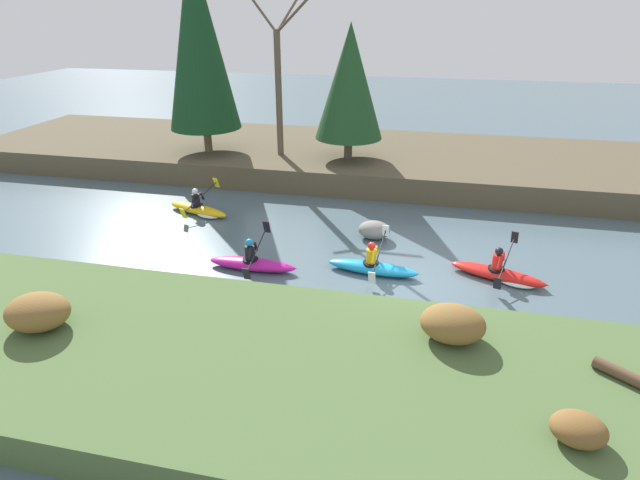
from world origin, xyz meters
TOP-DOWN VIEW (x-y plane):
  - ground_plane at (0.00, 0.00)m, footprint 90.00×90.00m
  - riverbank_near at (0.00, -5.14)m, footprint 44.00×5.76m
  - riverbank_far at (0.00, 10.44)m, footprint 44.00×8.38m
  - conifer_tree_far_left at (-9.90, 8.42)m, footprint 3.19×3.19m
  - conifer_tree_left at (-3.34, 8.65)m, footprint 2.92×2.92m
  - bare_tree_upstream at (-6.44, 8.72)m, footprint 3.89×3.84m
  - shrub_clump_nearest at (-7.97, -5.16)m, footprint 1.42×1.18m
  - shrub_clump_second at (0.94, -3.66)m, footprint 1.38×1.15m
  - shrub_clump_third at (2.89, -6.08)m, footprint 0.90×0.75m
  - kayaker_lead at (2.51, 0.61)m, footprint 2.76×2.02m
  - kayaker_middle at (-1.17, 0.23)m, footprint 2.79×2.07m
  - kayaker_trailing at (-4.74, -0.31)m, footprint 2.77×2.06m
  - kayaker_far_back at (-8.16, 3.44)m, footprint 2.76×2.03m
  - boulder_midstream at (-1.43, 2.68)m, footprint 1.09×0.85m

SIDE VIEW (x-z plane):
  - ground_plane at x=0.00m, z-range 0.00..0.00m
  - kayaker_lead at x=2.51m, z-range -0.40..0.80m
  - kayaker_far_back at x=-8.16m, z-range -0.40..0.80m
  - kayaker_middle at x=-1.17m, z-range -0.38..0.82m
  - kayaker_trailing at x=-4.74m, z-range -0.38..0.82m
  - boulder_midstream at x=-1.43m, z-range 0.00..0.61m
  - riverbank_near at x=0.00m, z-range 0.00..0.77m
  - riverbank_far at x=0.00m, z-range 0.00..1.03m
  - shrub_clump_third at x=2.89m, z-range 0.77..1.26m
  - shrub_clump_second at x=0.94m, z-range 0.77..1.51m
  - shrub_clump_nearest at x=-7.97m, z-range 0.77..1.54m
  - conifer_tree_left at x=-3.34m, z-range 1.49..7.13m
  - bare_tree_upstream at x=-6.44m, z-range 0.82..7.90m
  - conifer_tree_far_left at x=-9.90m, z-range 1.58..10.31m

